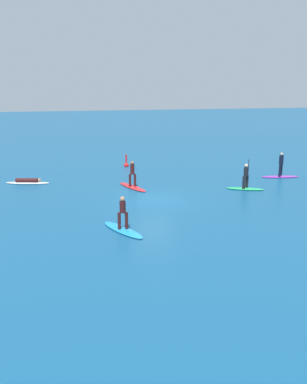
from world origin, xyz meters
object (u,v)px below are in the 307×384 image
object	(u,v)px
surfer_on_white_board	(28,182)
surfer_on_red_board	(132,182)
surfer_on_purple_board	(280,171)
surfer_on_blue_board	(123,224)
marker_buoy	(126,164)
surfer_on_green_board	(245,183)

from	to	relation	value
surfer_on_white_board	surfer_on_red_board	size ratio (longest dim) A/B	1.04
surfer_on_purple_board	surfer_on_red_board	xyz separation A→B (m)	(-11.25, -1.40, -0.08)
surfer_on_purple_board	surfer_on_blue_board	world-z (taller)	surfer_on_purple_board
surfer_on_blue_board	marker_buoy	world-z (taller)	surfer_on_blue_board
surfer_on_white_board	surfer_on_green_board	distance (m)	15.19
surfer_on_blue_board	marker_buoy	xyz separation A→B (m)	(1.62, 15.36, -0.17)
surfer_on_blue_board	surfer_on_green_board	size ratio (longest dim) A/B	1.22
surfer_on_purple_board	marker_buoy	world-z (taller)	surfer_on_purple_board
marker_buoy	surfer_on_blue_board	bearing A→B (deg)	-96.03
surfer_on_purple_board	surfer_on_blue_board	distance (m)	16.04
surfer_on_red_board	surfer_on_green_board	bearing A→B (deg)	-128.94
surfer_on_red_board	surfer_on_green_board	xyz separation A→B (m)	(7.46, -1.61, 0.02)
surfer_on_purple_board	surfer_on_green_board	size ratio (longest dim) A/B	1.12
surfer_on_green_board	surfer_on_purple_board	bearing A→B (deg)	58.05
surfer_on_red_board	surfer_on_green_board	world-z (taller)	surfer_on_green_board
surfer_on_white_board	surfer_on_blue_board	bearing A→B (deg)	-51.74
surfer_on_white_board	surfer_on_red_board	world-z (taller)	surfer_on_red_board
surfer_on_green_board	surfer_on_red_board	bearing A→B (deg)	-172.58
surfer_on_red_board	surfer_on_purple_board	bearing A→B (deg)	-109.66
surfer_on_white_board	surfer_on_green_board	bearing A→B (deg)	-5.05
surfer_on_white_board	marker_buoy	size ratio (longest dim) A/B	2.83
surfer_on_white_board	surfer_on_blue_board	distance (m)	12.25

